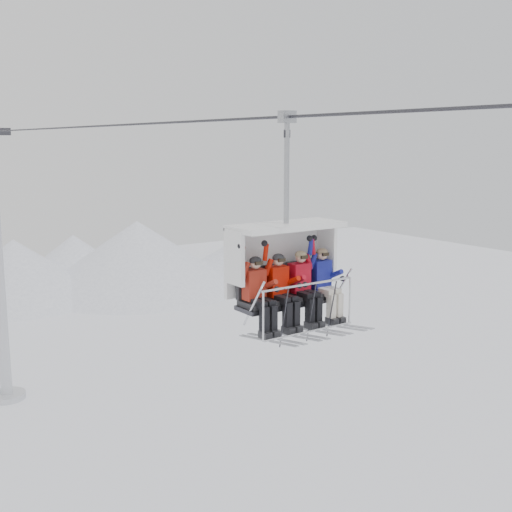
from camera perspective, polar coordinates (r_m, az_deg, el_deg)
haul_cable at (r=12.64m, az=-0.00°, el=12.14°), size 0.06×50.00×0.06m
chairlift_carrier at (r=12.14m, az=2.34°, el=-0.39°), size 2.22×1.17×3.98m
skier_far_left at (r=11.55m, az=0.20°, el=-3.27°), size 0.38×1.69×1.53m
skier_center_left at (r=11.85m, az=2.24°, el=-2.94°), size 0.38×1.69×1.53m
skier_center_right at (r=12.17m, az=4.24°, el=-2.60°), size 0.38×1.69×1.53m
skier_far_right at (r=12.50m, az=6.11°, el=-2.29°), size 0.38×1.69×1.53m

